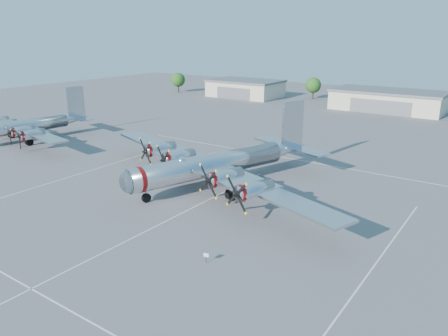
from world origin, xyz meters
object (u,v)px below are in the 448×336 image
Objects in this scene: bomber_west at (29,140)px; main_bomber_b29 at (219,185)px; info_placard at (206,256)px; tree_far_west at (178,80)px; hangar_west at (245,88)px; tree_west at (313,85)px; hangar_center at (388,100)px.

main_bomber_b29 is at bearing 9.82° from bomber_west.
info_placard is (56.91, -17.73, 0.67)m from bomber_west.
main_bomber_b29 is (67.78, -70.36, -4.22)m from tree_far_west.
hangar_west is 3.40× the size of tree_far_west.
tree_west is 85.79m from bomber_west.
hangar_center is (45.00, -0.00, -0.00)m from hangar_west.
tree_west is 0.14× the size of main_bomber_b29.
tree_far_west is 0.14× the size of main_bomber_b29.
tree_far_west is 0.19× the size of bomber_west.
tree_far_west reaches higher than info_placard.
tree_west reaches higher than bomber_west.
bomber_west is at bearing -160.73° from main_bomber_b29.
tree_far_west is 46.57m from tree_west.
main_bomber_b29 is (22.78, -82.36, -4.22)m from tree_west.
hangar_center is at bearing 3.24° from tree_far_west.
bomber_west is at bearing -105.36° from tree_west.
bomber_west is at bearing -72.47° from tree_far_west.
bomber_west is at bearing 149.39° from info_placard.
main_bomber_b29 reaches higher than info_placard.
hangar_center is 4.31× the size of tree_far_west.
hangar_west is at bearing 97.42° from bomber_west.
bomber_west is (-47.69, -74.59, -2.71)m from hangar_center.
info_placard is at bearing -59.57° from hangar_west.
tree_west is at bearing 95.52° from info_placard.
tree_west is at bearing 14.93° from tree_far_west.
hangar_west is 45.00m from hangar_center.
hangar_west is at bearing 107.12° from info_placard.
tree_west is at bearing 21.89° from hangar_west.
tree_west reaches higher than hangar_west.
main_bomber_b29 is at bearing -46.07° from tree_far_west.
tree_far_west is 74.19m from bomber_west.
info_placard is (34.22, -100.36, -3.55)m from tree_west.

